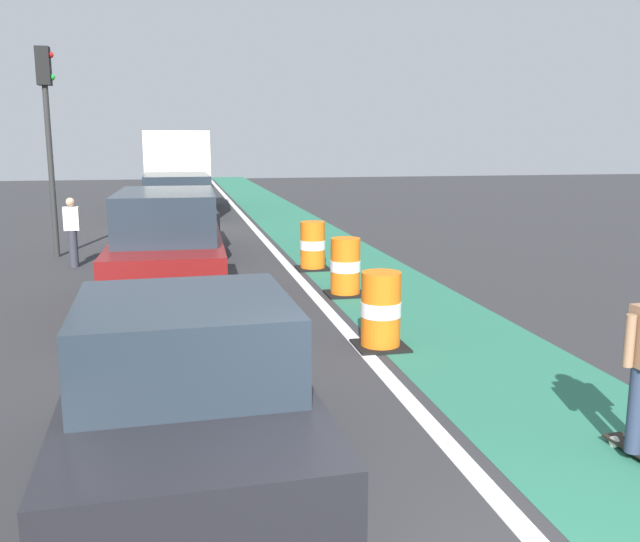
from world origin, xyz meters
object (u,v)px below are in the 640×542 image
at_px(parked_suv_second, 168,249).
at_px(delivery_truck_down_block, 182,167).
at_px(pedestrian_crossing, 72,230).
at_px(parked_sedan_nearest, 187,397).
at_px(traffic_light_corner, 47,115).
at_px(parked_suv_third, 178,213).
at_px(traffic_barrel_front, 381,311).
at_px(traffic_barrel_back, 313,246).
at_px(traffic_barrel_mid, 345,267).

xyz_separation_m(parked_suv_second, delivery_truck_down_block, (0.43, 16.15, 0.81)).
relative_size(delivery_truck_down_block, pedestrian_crossing, 4.79).
relative_size(parked_sedan_nearest, traffic_light_corner, 0.82).
bearing_deg(parked_suv_third, traffic_barrel_front, -73.13).
bearing_deg(parked_suv_second, traffic_barrel_front, -45.96).
distance_m(parked_suv_third, traffic_barrel_back, 4.28).
xyz_separation_m(parked_suv_second, traffic_barrel_back, (3.16, 3.02, -0.50)).
bearing_deg(parked_suv_second, parked_sedan_nearest, -88.22).
relative_size(parked_sedan_nearest, traffic_barrel_front, 3.81).
bearing_deg(traffic_barrel_mid, traffic_light_corner, 136.90).
xyz_separation_m(parked_suv_second, traffic_barrel_mid, (3.25, 0.31, -0.50)).
distance_m(traffic_barrel_mid, traffic_light_corner, 8.85).
distance_m(parked_suv_second, traffic_barrel_mid, 3.31).
relative_size(parked_suv_third, traffic_barrel_front, 4.24).
distance_m(traffic_barrel_front, traffic_light_corner, 11.13).
height_order(traffic_barrel_front, traffic_barrel_mid, same).
xyz_separation_m(parked_suv_third, pedestrian_crossing, (-2.39, -1.63, -0.17)).
bearing_deg(traffic_barrel_back, pedestrian_crossing, 165.43).
height_order(parked_suv_third, traffic_light_corner, traffic_light_corner).
distance_m(parked_sedan_nearest, parked_suv_second, 6.59).
height_order(parked_suv_second, traffic_barrel_mid, parked_suv_second).
height_order(parked_sedan_nearest, parked_suv_second, parked_suv_second).
distance_m(traffic_barrel_front, delivery_truck_down_block, 19.40).
bearing_deg(traffic_barrel_back, traffic_barrel_mid, -88.05).
bearing_deg(traffic_barrel_mid, traffic_barrel_front, -95.40).
relative_size(parked_sedan_nearest, pedestrian_crossing, 2.58).
relative_size(parked_suv_third, delivery_truck_down_block, 0.60).
height_order(traffic_barrel_front, traffic_barrel_back, same).
distance_m(parked_sedan_nearest, delivery_truck_down_block, 22.75).
bearing_deg(traffic_barrel_mid, parked_suv_second, -174.59).
xyz_separation_m(traffic_barrel_back, traffic_light_corner, (-5.99, 2.98, 2.97)).
bearing_deg(pedestrian_crossing, traffic_light_corner, 111.40).
xyz_separation_m(traffic_light_corner, pedestrian_crossing, (0.62, -1.59, -2.64)).
relative_size(traffic_barrel_back, pedestrian_crossing, 0.68).
distance_m(parked_sedan_nearest, traffic_barrel_front, 4.48).
bearing_deg(parked_suv_second, parked_suv_third, 88.26).
distance_m(parked_suv_second, traffic_light_corner, 7.08).
relative_size(traffic_barrel_front, traffic_barrel_back, 1.00).
bearing_deg(parked_suv_second, delivery_truck_down_block, 88.49).
xyz_separation_m(parked_suv_third, traffic_light_corner, (-3.01, -0.04, 2.47)).
relative_size(traffic_barrel_mid, delivery_truck_down_block, 0.14).
relative_size(traffic_barrel_back, delivery_truck_down_block, 0.14).
height_order(parked_suv_third, delivery_truck_down_block, delivery_truck_down_block).
bearing_deg(parked_suv_second, traffic_barrel_mid, 5.41).
bearing_deg(pedestrian_crossing, parked_suv_third, 34.34).
relative_size(delivery_truck_down_block, traffic_light_corner, 1.51).
height_order(parked_sedan_nearest, traffic_barrel_back, parked_sedan_nearest).
xyz_separation_m(traffic_barrel_front, traffic_light_corner, (-5.77, 9.04, 2.97)).
distance_m(traffic_barrel_front, traffic_barrel_mid, 3.36).
bearing_deg(traffic_barrel_front, traffic_light_corner, 122.54).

